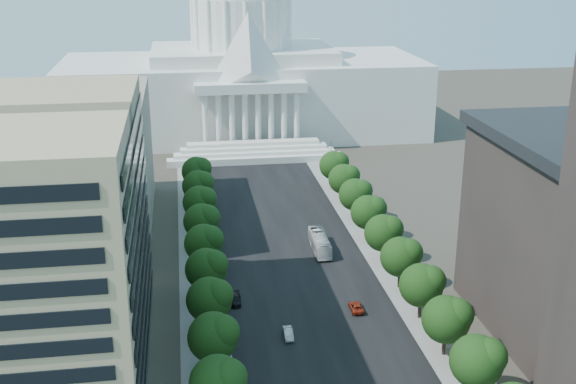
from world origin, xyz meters
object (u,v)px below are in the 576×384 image
car_dark_b (236,300)px  city_bus (320,243)px  car_red (356,307)px  car_silver (288,333)px

car_dark_b → city_bus: city_bus is taller
car_red → city_bus: 27.11m
city_bus → car_red: bearing=-86.1°
car_silver → car_red: (13.23, 7.31, -0.04)m
car_dark_b → city_bus: 28.72m
car_silver → car_dark_b: (-7.58, 13.25, -0.01)m
car_silver → city_bus: city_bus is taller
car_silver → car_red: bearing=30.2°
car_red → car_dark_b: size_ratio=1.01×
car_silver → city_bus: bearing=72.2°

